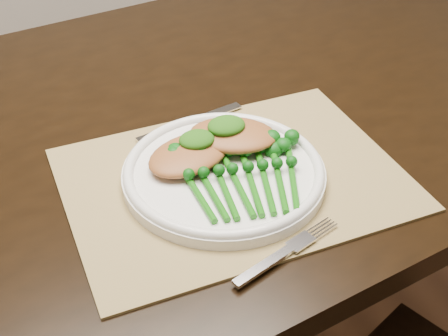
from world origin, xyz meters
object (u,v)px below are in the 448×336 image
object	(u,v)px
chicken_fillet_left	(189,155)
broccolini_bundle	(244,182)
placemat	(233,179)
dinner_plate	(224,172)
dining_table	(175,275)

from	to	relation	value
chicken_fillet_left	broccolini_bundle	xyz separation A→B (m)	(0.05, -0.08, -0.01)
placemat	broccolini_bundle	world-z (taller)	broccolini_bundle
chicken_fillet_left	broccolini_bundle	world-z (taller)	chicken_fillet_left
dinner_plate	broccolini_bundle	xyz separation A→B (m)	(0.01, -0.04, 0.01)
placemat	chicken_fillet_left	distance (m)	0.07
dining_table	broccolini_bundle	xyz separation A→B (m)	(0.05, -0.23, 0.40)
dining_table	dinner_plate	distance (m)	0.43
dining_table	placemat	bearing A→B (deg)	-85.94
broccolini_bundle	dinner_plate	bearing A→B (deg)	117.65
dining_table	chicken_fillet_left	world-z (taller)	chicken_fillet_left
dinner_plate	chicken_fillet_left	bearing A→B (deg)	138.27
dining_table	chicken_fillet_left	size ratio (longest dim) A/B	13.57
placemat	dinner_plate	size ratio (longest dim) A/B	1.64
dinner_plate	dining_table	bearing A→B (deg)	100.00
dining_table	dinner_plate	size ratio (longest dim) A/B	6.01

